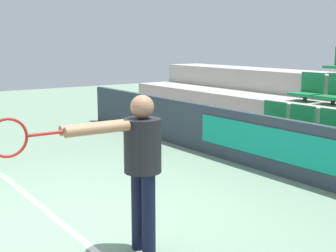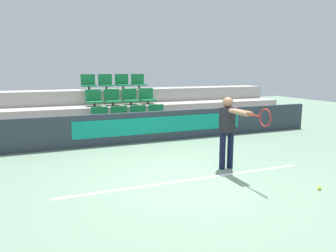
# 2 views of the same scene
# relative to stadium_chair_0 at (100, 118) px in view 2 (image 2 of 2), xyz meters

# --- Properties ---
(ground_plane) EXTENTS (30.00, 30.00, 0.00)m
(ground_plane) POSITION_rel_stadium_chair_0_xyz_m (0.90, -4.24, -0.68)
(ground_plane) COLOR gray
(court_baseline) EXTENTS (5.10, 0.08, 0.01)m
(court_baseline) POSITION_rel_stadium_chair_0_xyz_m (0.90, -4.20, -0.67)
(court_baseline) COLOR white
(court_baseline) RESTS_ON ground
(barrier_wall) EXTENTS (12.22, 0.14, 0.88)m
(barrier_wall) POSITION_rel_stadium_chair_0_xyz_m (0.92, -0.70, -0.24)
(barrier_wall) COLOR #2D3842
(barrier_wall) RESTS_ON ground
(bleacher_tier_front) EXTENTS (11.82, 0.98, 0.47)m
(bleacher_tier_front) POSITION_rel_stadium_chair_0_xyz_m (0.90, -0.13, -0.45)
(bleacher_tier_front) COLOR #ADA89E
(bleacher_tier_front) RESTS_ON ground
(bleacher_tier_middle) EXTENTS (11.82, 0.98, 0.93)m
(bleacher_tier_middle) POSITION_rel_stadium_chair_0_xyz_m (0.90, 0.85, -0.21)
(bleacher_tier_middle) COLOR #ADA89E
(bleacher_tier_middle) RESTS_ON ground
(bleacher_tier_back) EXTENTS (11.82, 0.98, 1.40)m
(bleacher_tier_back) POSITION_rel_stadium_chair_0_xyz_m (0.90, 1.83, 0.02)
(bleacher_tier_back) COLOR #ADA89E
(bleacher_tier_back) RESTS_ON ground
(stadium_chair_0) EXTENTS (0.49, 0.43, 0.52)m
(stadium_chair_0) POSITION_rel_stadium_chair_0_xyz_m (0.00, 0.00, 0.00)
(stadium_chair_0) COLOR #333333
(stadium_chair_0) RESTS_ON bleacher_tier_front
(stadium_chair_1) EXTENTS (0.49, 0.43, 0.52)m
(stadium_chair_1) POSITION_rel_stadium_chair_0_xyz_m (0.60, 0.00, 0.00)
(stadium_chair_1) COLOR #333333
(stadium_chair_1) RESTS_ON bleacher_tier_front
(stadium_chair_2) EXTENTS (0.49, 0.43, 0.52)m
(stadium_chair_2) POSITION_rel_stadium_chair_0_xyz_m (1.20, 0.00, 0.00)
(stadium_chair_2) COLOR #333333
(stadium_chair_2) RESTS_ON bleacher_tier_front
(stadium_chair_3) EXTENTS (0.49, 0.43, 0.52)m
(stadium_chair_3) POSITION_rel_stadium_chair_0_xyz_m (1.80, 0.00, 0.00)
(stadium_chair_3) COLOR #333333
(stadium_chair_3) RESTS_ON bleacher_tier_front
(stadium_chair_4) EXTENTS (0.49, 0.43, 0.52)m
(stadium_chair_4) POSITION_rel_stadium_chair_0_xyz_m (0.00, 0.98, 0.47)
(stadium_chair_4) COLOR #333333
(stadium_chair_4) RESTS_ON bleacher_tier_middle
(stadium_chair_5) EXTENTS (0.49, 0.43, 0.52)m
(stadium_chair_5) POSITION_rel_stadium_chair_0_xyz_m (0.60, 0.98, 0.47)
(stadium_chair_5) COLOR #333333
(stadium_chair_5) RESTS_ON bleacher_tier_middle
(stadium_chair_6) EXTENTS (0.49, 0.43, 0.52)m
(stadium_chair_6) POSITION_rel_stadium_chair_0_xyz_m (1.20, 0.98, 0.47)
(stadium_chair_6) COLOR #333333
(stadium_chair_6) RESTS_ON bleacher_tier_middle
(stadium_chair_7) EXTENTS (0.49, 0.43, 0.52)m
(stadium_chair_7) POSITION_rel_stadium_chair_0_xyz_m (1.80, 0.98, 0.47)
(stadium_chair_7) COLOR #333333
(stadium_chair_7) RESTS_ON bleacher_tier_middle
(stadium_chair_8) EXTENTS (0.49, 0.43, 0.52)m
(stadium_chair_8) POSITION_rel_stadium_chair_0_xyz_m (0.00, 1.96, 0.93)
(stadium_chair_8) COLOR #333333
(stadium_chair_8) RESTS_ON bleacher_tier_back
(stadium_chair_9) EXTENTS (0.49, 0.43, 0.52)m
(stadium_chair_9) POSITION_rel_stadium_chair_0_xyz_m (0.60, 1.96, 0.93)
(stadium_chair_9) COLOR #333333
(stadium_chair_9) RESTS_ON bleacher_tier_back
(stadium_chair_10) EXTENTS (0.49, 0.43, 0.52)m
(stadium_chair_10) POSITION_rel_stadium_chair_0_xyz_m (1.20, 1.96, 0.93)
(stadium_chair_10) COLOR #333333
(stadium_chair_10) RESTS_ON bleacher_tier_back
(stadium_chair_11) EXTENTS (0.49, 0.43, 0.52)m
(stadium_chair_11) POSITION_rel_stadium_chair_0_xyz_m (1.80, 1.96, 0.93)
(stadium_chair_11) COLOR #333333
(stadium_chair_11) RESTS_ON bleacher_tier_back
(tennis_player) EXTENTS (0.35, 1.56, 1.54)m
(tennis_player) POSITION_rel_stadium_chair_0_xyz_m (1.95, -3.88, 0.28)
(tennis_player) COLOR black
(tennis_player) RESTS_ON ground
(tennis_ball) EXTENTS (0.07, 0.07, 0.07)m
(tennis_ball) POSITION_rel_stadium_chair_0_xyz_m (2.79, -5.54, -0.65)
(tennis_ball) COLOR #CCDB33
(tennis_ball) RESTS_ON ground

